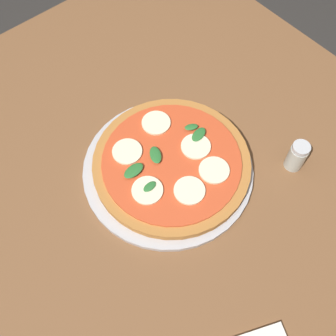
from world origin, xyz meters
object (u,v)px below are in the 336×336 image
(serving_tray, at_px, (168,169))
(pepper_shaker, at_px, (297,156))
(dining_table, at_px, (158,186))
(pizza, at_px, (172,163))

(serving_tray, xyz_separation_m, pepper_shaker, (-0.22, 0.17, 0.03))
(dining_table, distance_m, pizza, 0.13)
(dining_table, bearing_deg, pizza, 128.88)
(serving_tray, bearing_deg, pizza, 173.04)
(dining_table, height_order, serving_tray, serving_tray)
(serving_tray, relative_size, pizza, 1.09)
(serving_tray, xyz_separation_m, pizza, (-0.01, 0.00, 0.02))
(dining_table, xyz_separation_m, pizza, (-0.02, 0.02, 0.12))
(dining_table, distance_m, pepper_shaker, 0.33)
(pizza, xyz_separation_m, pepper_shaker, (-0.21, 0.17, 0.01))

